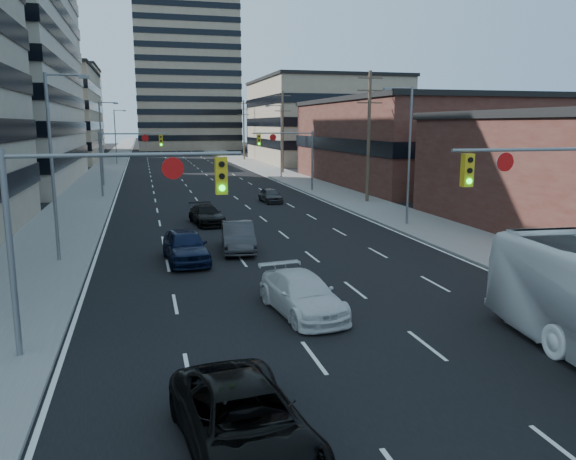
# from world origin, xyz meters

# --- Properties ---
(road_surface) EXTENTS (18.00, 300.00, 0.02)m
(road_surface) POSITION_xyz_m (0.00, 130.00, 0.01)
(road_surface) COLOR black
(road_surface) RESTS_ON ground
(sidewalk_left) EXTENTS (5.00, 300.00, 0.15)m
(sidewalk_left) POSITION_xyz_m (-11.50, 130.00, 0.07)
(sidewalk_left) COLOR slate
(sidewalk_left) RESTS_ON ground
(sidewalk_right) EXTENTS (5.00, 300.00, 0.15)m
(sidewalk_right) POSITION_xyz_m (11.50, 130.00, 0.07)
(sidewalk_right) COLOR slate
(sidewalk_right) RESTS_ON ground
(office_left_far) EXTENTS (20.00, 30.00, 16.00)m
(office_left_far) POSITION_xyz_m (-24.00, 100.00, 8.00)
(office_left_far) COLOR gray
(office_left_far) RESTS_ON ground
(storefront_right_mid) EXTENTS (20.00, 30.00, 9.00)m
(storefront_right_mid) POSITION_xyz_m (24.00, 50.00, 4.50)
(storefront_right_mid) COLOR #472119
(storefront_right_mid) RESTS_ON ground
(office_right_far) EXTENTS (22.00, 28.00, 14.00)m
(office_right_far) POSITION_xyz_m (25.00, 88.00, 7.00)
(office_right_far) COLOR gray
(office_right_far) RESTS_ON ground
(apartment_tower) EXTENTS (26.00, 26.00, 58.00)m
(apartment_tower) POSITION_xyz_m (6.00, 150.00, 29.00)
(apartment_tower) COLOR gray
(apartment_tower) RESTS_ON ground
(bg_block_left) EXTENTS (24.00, 24.00, 20.00)m
(bg_block_left) POSITION_xyz_m (-28.00, 140.00, 10.00)
(bg_block_left) COLOR #ADA089
(bg_block_left) RESTS_ON ground
(bg_block_right) EXTENTS (22.00, 22.00, 12.00)m
(bg_block_right) POSITION_xyz_m (32.00, 130.00, 6.00)
(bg_block_right) COLOR gray
(bg_block_right) RESTS_ON ground
(signal_near_left) EXTENTS (6.59, 0.33, 6.00)m
(signal_near_left) POSITION_xyz_m (-7.45, 8.00, 4.33)
(signal_near_left) COLOR slate
(signal_near_left) RESTS_ON ground
(signal_near_right) EXTENTS (6.59, 0.33, 6.00)m
(signal_near_right) POSITION_xyz_m (7.45, 8.00, 4.33)
(signal_near_right) COLOR slate
(signal_near_right) RESTS_ON ground
(signal_far_left) EXTENTS (6.09, 0.33, 6.00)m
(signal_far_left) POSITION_xyz_m (-7.68, 45.00, 4.30)
(signal_far_left) COLOR slate
(signal_far_left) RESTS_ON ground
(signal_far_right) EXTENTS (6.09, 0.33, 6.00)m
(signal_far_right) POSITION_xyz_m (7.68, 45.00, 4.30)
(signal_far_right) COLOR slate
(signal_far_right) RESTS_ON ground
(utility_pole_block) EXTENTS (2.20, 0.28, 11.00)m
(utility_pole_block) POSITION_xyz_m (12.20, 36.00, 5.78)
(utility_pole_block) COLOR #4C3D2D
(utility_pole_block) RESTS_ON ground
(utility_pole_midblock) EXTENTS (2.20, 0.28, 11.00)m
(utility_pole_midblock) POSITION_xyz_m (12.20, 66.00, 5.78)
(utility_pole_midblock) COLOR #4C3D2D
(utility_pole_midblock) RESTS_ON ground
(utility_pole_distant) EXTENTS (2.20, 0.28, 11.00)m
(utility_pole_distant) POSITION_xyz_m (12.20, 96.00, 5.78)
(utility_pole_distant) COLOR #4C3D2D
(utility_pole_distant) RESTS_ON ground
(streetlight_left_near) EXTENTS (2.03, 0.22, 9.00)m
(streetlight_left_near) POSITION_xyz_m (-10.34, 20.00, 5.05)
(streetlight_left_near) COLOR slate
(streetlight_left_near) RESTS_ON ground
(streetlight_left_mid) EXTENTS (2.03, 0.22, 9.00)m
(streetlight_left_mid) POSITION_xyz_m (-10.34, 55.00, 5.05)
(streetlight_left_mid) COLOR slate
(streetlight_left_mid) RESTS_ON ground
(streetlight_left_far) EXTENTS (2.03, 0.22, 9.00)m
(streetlight_left_far) POSITION_xyz_m (-10.34, 90.00, 5.05)
(streetlight_left_far) COLOR slate
(streetlight_left_far) RESTS_ON ground
(streetlight_right_near) EXTENTS (2.03, 0.22, 9.00)m
(streetlight_right_near) POSITION_xyz_m (10.34, 25.00, 5.05)
(streetlight_right_near) COLOR slate
(streetlight_right_near) RESTS_ON ground
(streetlight_right_far) EXTENTS (2.03, 0.22, 9.00)m
(streetlight_right_far) POSITION_xyz_m (10.34, 60.00, 5.05)
(streetlight_right_far) COLOR slate
(streetlight_right_far) RESTS_ON ground
(black_pickup) EXTENTS (2.90, 5.38, 1.43)m
(black_pickup) POSITION_xyz_m (-4.59, 1.74, 0.72)
(black_pickup) COLOR black
(black_pickup) RESTS_ON ground
(white_van) EXTENTS (2.57, 5.07, 1.41)m
(white_van) POSITION_xyz_m (-1.06, 9.86, 0.71)
(white_van) COLOR silver
(white_van) RESTS_ON ground
(sedan_blue) EXTENTS (2.24, 4.90, 1.63)m
(sedan_blue) POSITION_xyz_m (-4.49, 18.55, 0.82)
(sedan_blue) COLOR black
(sedan_blue) RESTS_ON ground
(sedan_grey_center) EXTENTS (2.08, 4.80, 1.54)m
(sedan_grey_center) POSITION_xyz_m (-1.60, 20.40, 0.77)
(sedan_grey_center) COLOR #2F2E31
(sedan_grey_center) RESTS_ON ground
(sedan_black_far) EXTENTS (2.32, 4.65, 1.30)m
(sedan_black_far) POSITION_xyz_m (-2.33, 28.88, 0.65)
(sedan_black_far) COLOR black
(sedan_black_far) RESTS_ON ground
(sedan_grey_right) EXTENTS (1.70, 3.73, 1.24)m
(sedan_grey_right) POSITION_xyz_m (4.22, 38.32, 0.62)
(sedan_grey_right) COLOR #363638
(sedan_grey_right) RESTS_ON ground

